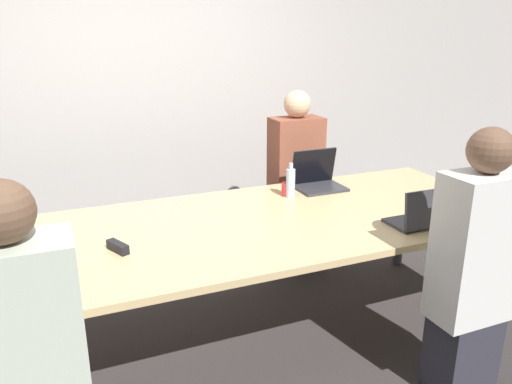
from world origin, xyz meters
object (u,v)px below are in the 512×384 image
Objects in this scene: bottle_far_right at (291,182)px; person_near_left at (29,381)px; laptop_near_left at (22,279)px; person_near_right at (473,272)px; cup_far_right at (287,189)px; person_far_right at (295,183)px; laptop_far_right at (317,177)px; laptop_near_right at (424,215)px; stapler at (118,247)px.

person_near_left is (-1.65, -1.26, -0.18)m from bottle_far_right.
laptop_near_left is 0.22× the size of person_near_right.
bottle_far_right is at bearing -156.04° from laptop_near_left.
laptop_near_left reaches higher than cup_far_right.
laptop_near_left is (-1.96, -1.24, 0.15)m from person_far_right.
person_near_left is at bearing -141.65° from cup_far_right.
person_near_left is (-1.95, -1.76, -0.00)m from person_far_right.
person_far_right is 4.46× the size of laptop_near_left.
person_near_left is at bearing -144.26° from laptop_far_right.
laptop_far_right is 0.95× the size of laptop_near_right.
laptop_near_right reaches higher than cup_far_right.
laptop_far_right is at bearing 24.31° from bottle_far_right.
person_far_right is at bearing -82.31° from laptop_near_right.
person_near_right is 9.31× the size of stapler.
laptop_near_right is (2.12, 0.47, 0.15)m from person_near_left.
laptop_near_right is at bearing -167.42° from person_near_left.
cup_far_right is at bearing -59.52° from laptop_near_right.
bottle_far_right is (-0.30, -0.51, 0.18)m from person_far_right.
person_near_right reaches higher than laptop_near_left.
person_near_left is at bearing 12.58° from laptop_near_right.
bottle_far_right is 1.32m from person_near_right.
person_near_left reaches higher than bottle_far_right.
person_far_right reaches higher than laptop_far_right.
laptop_near_right reaches higher than stapler.
cup_far_right is 1.35m from person_near_right.
person_near_left is at bearing -141.81° from stapler.
cup_far_right is 0.29× the size of laptop_near_left.
person_near_right is at bearing -71.89° from bottle_far_right.
person_far_right is 1.31m from laptop_near_right.
stapler is at bearing -158.20° from cup_far_right.
person_far_right is 3.92× the size of laptop_near_right.
laptop_near_left is 0.22× the size of person_near_left.
person_near_right is (2.05, 0.02, 0.01)m from person_near_left.
bottle_far_right reaches higher than cup_far_right.
person_near_right reaches higher than cup_far_right.
laptop_far_right is at bearing -93.51° from person_far_right.
bottle_far_right is at bearing -155.69° from laptop_far_right.
person_near_right is (0.13, -1.37, -0.15)m from laptop_far_right.
cup_far_right is 0.95m from laptop_near_right.
person_near_left is (0.02, -0.52, -0.15)m from laptop_near_left.
person_far_right is 9.24× the size of stapler.
person_far_right is 1.80m from stapler.
stapler is (-1.50, -0.57, -0.05)m from laptop_far_right.
laptop_near_right is (2.14, -0.05, -0.00)m from laptop_near_left.
bottle_far_right is (-0.28, -0.12, 0.03)m from laptop_far_right.
laptop_near_left is 0.88× the size of laptop_near_right.
bottle_far_right and laptop_near_right have the same top height.
cup_far_right is 1.83m from laptop_near_left.
person_near_right reaches higher than person_near_left.
person_near_left is at bearing 91.79° from laptop_near_left.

